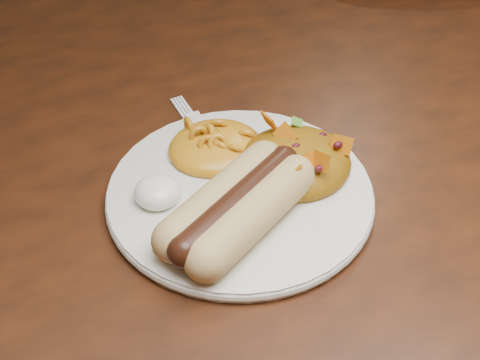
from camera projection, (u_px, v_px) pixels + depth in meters
name	position (u px, v px, depth m)	size (l,w,h in m)	color
table	(239.00, 143.00, 0.79)	(1.60, 0.90, 0.75)	#451D0B
plate	(240.00, 194.00, 0.58)	(0.23, 0.23, 0.01)	silver
hotdog	(237.00, 205.00, 0.54)	(0.13, 0.12, 0.04)	tan
mac_and_cheese	(215.00, 136.00, 0.61)	(0.09, 0.08, 0.03)	orange
sour_cream	(157.00, 188.00, 0.56)	(0.04, 0.04, 0.02)	white
taco_salad	(296.00, 153.00, 0.59)	(0.10, 0.10, 0.04)	#C23900
fork	(207.00, 143.00, 0.64)	(0.02, 0.15, 0.00)	white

